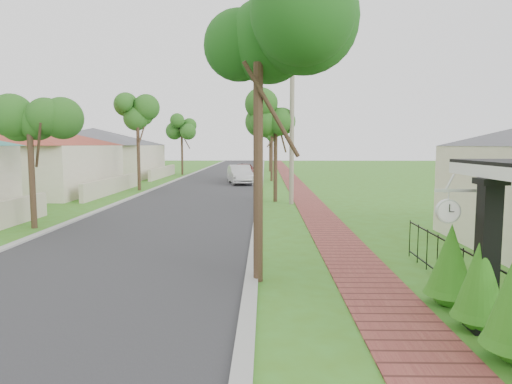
% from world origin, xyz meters
% --- Properties ---
extents(ground, '(160.00, 160.00, 0.00)m').
position_xyz_m(ground, '(0.00, 0.00, 0.00)').
color(ground, '#41751B').
rests_on(ground, ground).
extents(road, '(7.00, 120.00, 0.02)m').
position_xyz_m(road, '(-3.00, 20.00, 0.00)').
color(road, '#28282B').
rests_on(road, ground).
extents(kerb_right, '(0.30, 120.00, 0.10)m').
position_xyz_m(kerb_right, '(0.65, 20.00, 0.00)').
color(kerb_right, '#9E9E99').
rests_on(kerb_right, ground).
extents(kerb_left, '(0.30, 120.00, 0.10)m').
position_xyz_m(kerb_left, '(-6.65, 20.00, 0.00)').
color(kerb_left, '#9E9E99').
rests_on(kerb_left, ground).
extents(sidewalk, '(1.50, 120.00, 0.03)m').
position_xyz_m(sidewalk, '(3.25, 20.00, 0.00)').
color(sidewalk, brown).
rests_on(sidewalk, ground).
extents(porch_post, '(0.48, 0.48, 2.52)m').
position_xyz_m(porch_post, '(4.55, -1.00, 1.12)').
color(porch_post, black).
rests_on(porch_post, ground).
extents(picket_fence, '(0.03, 8.02, 1.00)m').
position_xyz_m(picket_fence, '(4.90, -0.00, 0.53)').
color(picket_fence, black).
rests_on(picket_fence, ground).
extents(street_trees, '(10.70, 37.65, 5.89)m').
position_xyz_m(street_trees, '(-2.87, 26.84, 4.54)').
color(street_trees, '#382619').
rests_on(street_trees, ground).
extents(hedge_row, '(0.86, 4.13, 1.84)m').
position_xyz_m(hedge_row, '(4.45, -1.57, 0.83)').
color(hedge_row, '#236414').
rests_on(hedge_row, ground).
extents(far_house_red, '(15.56, 15.56, 4.60)m').
position_xyz_m(far_house_red, '(-14.97, 20.00, 2.34)').
color(far_house_red, beige).
rests_on(far_house_red, ground).
extents(far_house_grey, '(15.56, 15.56, 4.60)m').
position_xyz_m(far_house_grey, '(-14.97, 34.00, 2.34)').
color(far_house_grey, beige).
rests_on(far_house_grey, ground).
extents(parked_car_red, '(2.26, 4.53, 1.48)m').
position_xyz_m(parked_car_red, '(-1.00, 31.07, 0.74)').
color(parked_car_red, maroon).
rests_on(parked_car_red, ground).
extents(parked_car_white, '(2.37, 4.65, 1.46)m').
position_xyz_m(parked_car_white, '(-1.00, 26.93, 0.73)').
color(parked_car_white, silver).
rests_on(parked_car_white, ground).
extents(near_tree, '(2.39, 2.39, 6.12)m').
position_xyz_m(near_tree, '(0.80, 1.65, 4.89)').
color(near_tree, '#382619').
rests_on(near_tree, ground).
extents(utility_pole, '(1.20, 0.24, 7.42)m').
position_xyz_m(utility_pole, '(2.30, 14.98, 3.77)').
color(utility_pole, gray).
rests_on(utility_pole, ground).
extents(station_clock, '(0.68, 0.13, 0.58)m').
position_xyz_m(station_clock, '(4.06, -0.60, 1.95)').
color(station_clock, silver).
rests_on(station_clock, ground).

